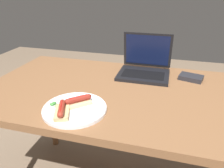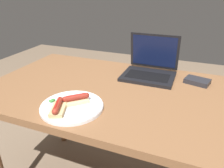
# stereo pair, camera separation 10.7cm
# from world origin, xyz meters

# --- Properties ---
(desk) EXTENTS (1.49, 0.82, 0.77)m
(desk) POSITION_xyz_m (0.00, 0.00, 0.70)
(desk) COLOR brown
(desk) RESTS_ON ground_plane
(laptop) EXTENTS (0.30, 0.26, 0.24)m
(laptop) POSITION_xyz_m (0.08, 0.25, 0.81)
(laptop) COLOR black
(laptop) RESTS_ON desk
(plate) EXTENTS (0.28, 0.28, 0.02)m
(plate) POSITION_xyz_m (-0.16, -0.26, 0.78)
(plate) COLOR silver
(plate) RESTS_ON desk
(sausage_toast_left) EXTENTS (0.12, 0.12, 0.04)m
(sausage_toast_left) POSITION_xyz_m (-0.15, -0.23, 0.80)
(sausage_toast_left) COLOR #D6B784
(sausage_toast_left) RESTS_ON plate
(sausage_toast_middle) EXTENTS (0.09, 0.12, 0.05)m
(sausage_toast_middle) POSITION_xyz_m (-0.18, -0.32, 0.80)
(sausage_toast_middle) COLOR tan
(sausage_toast_middle) RESTS_ON plate
(salad_pile) EXTENTS (0.08, 0.08, 0.01)m
(salad_pile) POSITION_xyz_m (-0.24, -0.26, 0.79)
(salad_pile) COLOR #4C8E3D
(salad_pile) RESTS_ON plate
(external_drive) EXTENTS (0.15, 0.12, 0.03)m
(external_drive) POSITION_xyz_m (0.36, 0.24, 0.78)
(external_drive) COLOR #232328
(external_drive) RESTS_ON desk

